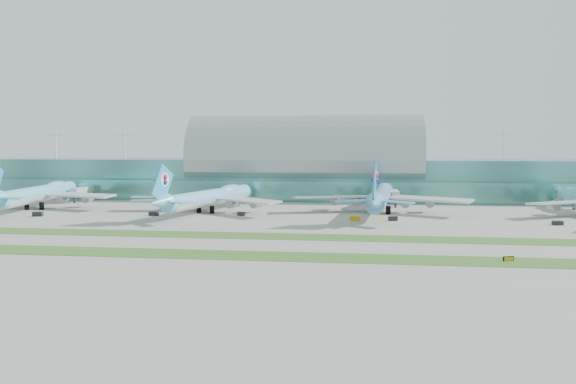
# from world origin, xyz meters

# --- Properties ---
(ground) EXTENTS (700.00, 700.00, 0.00)m
(ground) POSITION_xyz_m (0.00, 0.00, 0.00)
(ground) COLOR gray
(ground) RESTS_ON ground
(terminal) EXTENTS (340.00, 69.10, 36.00)m
(terminal) POSITION_xyz_m (0.01, 128.79, 14.23)
(terminal) COLOR #3D7A75
(terminal) RESTS_ON ground
(grass_strip_near) EXTENTS (420.00, 12.00, 0.08)m
(grass_strip_near) POSITION_xyz_m (0.00, -28.00, 0.04)
(grass_strip_near) COLOR #2D591E
(grass_strip_near) RESTS_ON ground
(grass_strip_far) EXTENTS (420.00, 12.00, 0.08)m
(grass_strip_far) POSITION_xyz_m (0.00, 2.00, 0.04)
(grass_strip_far) COLOR #2D591E
(grass_strip_far) RESTS_ON ground
(taxiline_a) EXTENTS (420.00, 0.35, 0.01)m
(taxiline_a) POSITION_xyz_m (0.00, -48.00, 0.01)
(taxiline_a) COLOR yellow
(taxiline_a) RESTS_ON ground
(taxiline_b) EXTENTS (420.00, 0.35, 0.01)m
(taxiline_b) POSITION_xyz_m (0.00, -14.00, 0.01)
(taxiline_b) COLOR yellow
(taxiline_b) RESTS_ON ground
(taxiline_c) EXTENTS (420.00, 0.35, 0.01)m
(taxiline_c) POSITION_xyz_m (0.00, 18.00, 0.01)
(taxiline_c) COLOR yellow
(taxiline_c) RESTS_ON ground
(taxiline_d) EXTENTS (420.00, 0.35, 0.01)m
(taxiline_d) POSITION_xyz_m (0.00, 40.00, 0.01)
(taxiline_d) COLOR yellow
(taxiline_d) RESTS_ON ground
(airliner_a) EXTENTS (70.98, 81.00, 22.29)m
(airliner_a) POSITION_xyz_m (-110.19, 62.36, 6.88)
(airliner_a) COLOR #5EBCD0
(airliner_a) RESTS_ON ground
(airliner_b) EXTENTS (65.55, 75.76, 21.18)m
(airliner_b) POSITION_xyz_m (-32.65, 59.36, 6.53)
(airliner_b) COLOR #69BAE7
(airliner_b) RESTS_ON ground
(airliner_c) EXTENTS (72.02, 82.15, 22.60)m
(airliner_c) POSITION_xyz_m (36.91, 66.44, 6.97)
(airliner_c) COLOR #5C9ACB
(airliner_c) RESTS_ON ground
(gse_b) EXTENTS (3.97, 2.63, 1.78)m
(gse_b) POSITION_xyz_m (-95.74, 37.38, 0.89)
(gse_b) COLOR black
(gse_b) RESTS_ON ground
(gse_c) EXTENTS (3.88, 2.06, 1.63)m
(gse_c) POSITION_xyz_m (-51.67, 44.72, 0.81)
(gse_c) COLOR black
(gse_c) RESTS_ON ground
(gse_d) EXTENTS (3.20, 2.41, 1.50)m
(gse_d) POSITION_xyz_m (-17.61, 48.94, 0.75)
(gse_d) COLOR black
(gse_d) RESTS_ON ground
(gse_e) EXTENTS (3.99, 2.79, 1.64)m
(gse_e) POSITION_xyz_m (26.64, 40.51, 0.82)
(gse_e) COLOR #C1860B
(gse_e) RESTS_ON ground
(gse_f) EXTENTS (3.56, 2.50, 1.63)m
(gse_f) POSITION_xyz_m (40.35, 41.78, 0.82)
(gse_f) COLOR black
(gse_f) RESTS_ON ground
(gse_g) EXTENTS (3.60, 2.32, 1.44)m
(gse_g) POSITION_xyz_m (96.37, 38.01, 0.72)
(gse_g) COLOR black
(gse_g) RESTS_ON ground
(taxiway_sign_east) EXTENTS (2.79, 1.22, 1.21)m
(taxiway_sign_east) POSITION_xyz_m (63.62, -26.75, 0.60)
(taxiway_sign_east) COLOR black
(taxiway_sign_east) RESTS_ON ground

